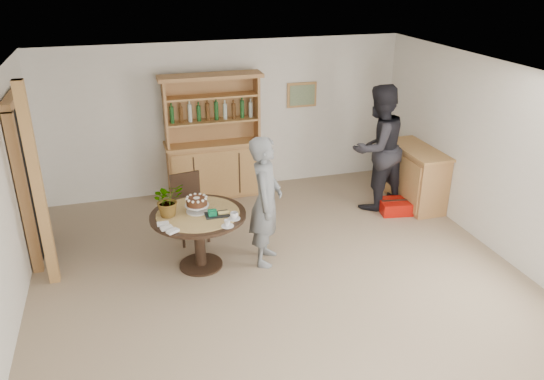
{
  "coord_description": "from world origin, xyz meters",
  "views": [
    {
      "loc": [
        -1.68,
        -4.92,
        3.67
      ],
      "look_at": [
        -0.0,
        0.83,
        1.05
      ],
      "focal_mm": 35.0,
      "sensor_mm": 36.0,
      "label": 1
    }
  ],
  "objects": [
    {
      "name": "napkins",
      "position": [
        -1.31,
        0.72,
        0.77
      ],
      "size": [
        0.24,
        0.33,
        0.03
      ],
      "color": "white",
      "rests_on": "dining_table"
    },
    {
      "name": "teen_boy",
      "position": [
        -0.05,
        0.94,
        0.86
      ],
      "size": [
        0.63,
        0.74,
        1.71
      ],
      "primitive_type": "imported",
      "rotation": [
        0.0,
        0.0,
        1.16
      ],
      "color": "slate",
      "rests_on": "ground"
    },
    {
      "name": "ground",
      "position": [
        0.0,
        0.0,
        0.0
      ],
      "size": [
        7.0,
        7.0,
        0.0
      ],
      "primitive_type": "plane",
      "color": "tan",
      "rests_on": "ground"
    },
    {
      "name": "coffee_cup_b",
      "position": [
        -0.62,
        0.59,
        0.79
      ],
      "size": [
        0.15,
        0.15,
        0.08
      ],
      "color": "silver",
      "rests_on": "dining_table"
    },
    {
      "name": "birthday_cake",
      "position": [
        -0.9,
        1.09,
        0.88
      ],
      "size": [
        0.3,
        0.3,
        0.2
      ],
      "color": "white",
      "rests_on": "dining_table"
    },
    {
      "name": "dining_chair",
      "position": [
        -0.92,
        1.86,
        0.54
      ],
      "size": [
        0.48,
        0.48,
        0.95
      ],
      "rotation": [
        0.0,
        0.0,
        0.17
      ],
      "color": "black",
      "rests_on": "ground"
    },
    {
      "name": "hutch",
      "position": [
        -0.3,
        3.24,
        0.69
      ],
      "size": [
        1.62,
        0.54,
        2.04
      ],
      "color": "#B4864C",
      "rests_on": "ground"
    },
    {
      "name": "room_shell",
      "position": [
        0.0,
        0.01,
        1.74
      ],
      "size": [
        6.04,
        7.04,
        2.52
      ],
      "color": "white",
      "rests_on": "ground"
    },
    {
      "name": "doorway",
      "position": [
        -2.93,
        2.0,
        1.11
      ],
      "size": [
        0.13,
        1.1,
        2.18
      ],
      "color": "black",
      "rests_on": "ground"
    },
    {
      "name": "pine_post",
      "position": [
        -2.7,
        1.2,
        1.25
      ],
      "size": [
        0.12,
        0.12,
        2.5
      ],
      "primitive_type": "cube",
      "color": "tan",
      "rests_on": "ground"
    },
    {
      "name": "sideboard",
      "position": [
        2.74,
        2.0,
        0.47
      ],
      "size": [
        0.54,
        1.26,
        0.94
      ],
      "color": "#B4864C",
      "rests_on": "ground"
    },
    {
      "name": "coffee_cup_a",
      "position": [
        -0.5,
        0.76,
        0.8
      ],
      "size": [
        0.15,
        0.15,
        0.09
      ],
      "color": "silver",
      "rests_on": "dining_table"
    },
    {
      "name": "gift_tray",
      "position": [
        -0.69,
        0.91,
        0.79
      ],
      "size": [
        0.3,
        0.2,
        0.08
      ],
      "color": "black",
      "rests_on": "dining_table"
    },
    {
      "name": "red_suitcase",
      "position": [
        2.35,
        1.75,
        0.1
      ],
      "size": [
        0.66,
        0.49,
        0.21
      ],
      "rotation": [
        0.0,
        0.0,
        -0.16
      ],
      "color": "#BB1309",
      "rests_on": "ground"
    },
    {
      "name": "flower_vase",
      "position": [
        -1.25,
        1.09,
        0.97
      ],
      "size": [
        0.47,
        0.44,
        0.42
      ],
      "primitive_type": "imported",
      "rotation": [
        0.0,
        0.0,
        0.35
      ],
      "color": "#3F7233",
      "rests_on": "dining_table"
    },
    {
      "name": "adult_person",
      "position": [
        2.07,
        2.08,
        0.99
      ],
      "size": [
        1.15,
        1.02,
        1.98
      ],
      "primitive_type": "imported",
      "rotation": [
        0.0,
        0.0,
        3.47
      ],
      "color": "black",
      "rests_on": "ground"
    },
    {
      "name": "dining_table",
      "position": [
        -0.9,
        1.04,
        0.6
      ],
      "size": [
        1.2,
        1.2,
        0.76
      ],
      "color": "black",
      "rests_on": "ground"
    }
  ]
}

